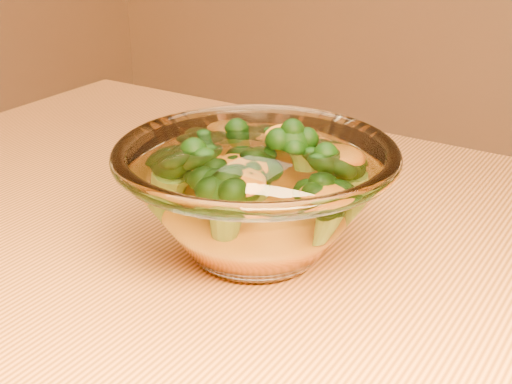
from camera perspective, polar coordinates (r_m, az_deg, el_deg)
glass_bowl at (r=0.58m, az=-0.00°, el=-0.45°), size 0.23×0.23×0.10m
cheese_sauce at (r=0.59m, az=-0.00°, el=-2.35°), size 0.13×0.13×0.04m
broccoli_heap at (r=0.59m, az=-0.19°, el=1.49°), size 0.17×0.15×0.08m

